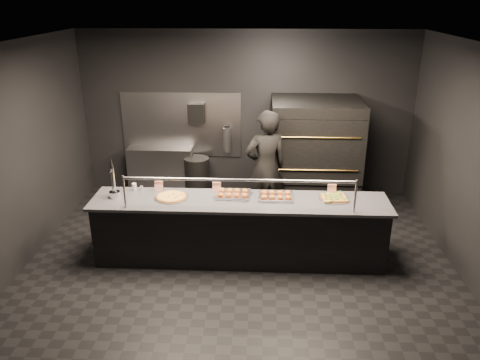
% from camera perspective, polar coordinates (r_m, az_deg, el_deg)
% --- Properties ---
extents(room, '(6.04, 6.00, 3.00)m').
position_cam_1_polar(room, '(6.25, -0.23, 2.52)').
color(room, black).
rests_on(room, ground).
extents(service_counter, '(4.10, 0.78, 1.37)m').
position_cam_1_polar(service_counter, '(6.62, -0.04, -6.08)').
color(service_counter, black).
rests_on(service_counter, ground).
extents(pizza_oven, '(1.50, 1.23, 1.91)m').
position_cam_1_polar(pizza_oven, '(8.22, 9.02, 3.14)').
color(pizza_oven, black).
rests_on(pizza_oven, ground).
extents(prep_shelf, '(1.20, 0.35, 0.90)m').
position_cam_1_polar(prep_shelf, '(8.94, -9.60, 1.14)').
color(prep_shelf, '#99999E').
rests_on(prep_shelf, ground).
extents(towel_dispenser, '(0.30, 0.20, 0.35)m').
position_cam_1_polar(towel_dispenser, '(8.56, -5.33, 8.14)').
color(towel_dispenser, black).
rests_on(towel_dispenser, room).
extents(fire_extinguisher, '(0.14, 0.14, 0.51)m').
position_cam_1_polar(fire_extinguisher, '(8.64, -1.58, 4.98)').
color(fire_extinguisher, '#B2B2B7').
rests_on(fire_extinguisher, room).
extents(beer_tap, '(0.15, 0.22, 0.58)m').
position_cam_1_polar(beer_tap, '(6.68, -15.12, -0.75)').
color(beer_tap, silver).
rests_on(beer_tap, service_counter).
extents(round_pizza, '(0.48, 0.48, 0.03)m').
position_cam_1_polar(round_pizza, '(6.56, -8.35, -2.05)').
color(round_pizza, silver).
rests_on(round_pizza, service_counter).
extents(slider_tray_a, '(0.55, 0.46, 0.08)m').
position_cam_1_polar(slider_tray_a, '(6.55, -0.85, -1.70)').
color(slider_tray_a, silver).
rests_on(slider_tray_a, service_counter).
extents(slider_tray_b, '(0.51, 0.40, 0.08)m').
position_cam_1_polar(slider_tray_b, '(6.50, 4.41, -1.94)').
color(slider_tray_b, silver).
rests_on(slider_tray_b, service_counter).
extents(square_pizza, '(0.42, 0.42, 0.05)m').
position_cam_1_polar(square_pizza, '(6.58, 11.39, -2.16)').
color(square_pizza, silver).
rests_on(square_pizza, service_counter).
extents(condiment_jar, '(0.16, 0.06, 0.11)m').
position_cam_1_polar(condiment_jar, '(6.88, -12.51, -0.86)').
color(condiment_jar, silver).
rests_on(condiment_jar, service_counter).
extents(tent_cards, '(2.58, 0.04, 0.15)m').
position_cam_1_polar(tent_cards, '(6.65, -0.58, -0.89)').
color(tent_cards, white).
rests_on(tent_cards, service_counter).
extents(trash_bin, '(0.45, 0.45, 0.76)m').
position_cam_1_polar(trash_bin, '(8.72, -5.25, 0.32)').
color(trash_bin, black).
rests_on(trash_bin, ground).
extents(worker, '(0.81, 0.66, 1.90)m').
position_cam_1_polar(worker, '(7.50, 3.14, 1.42)').
color(worker, black).
rests_on(worker, ground).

